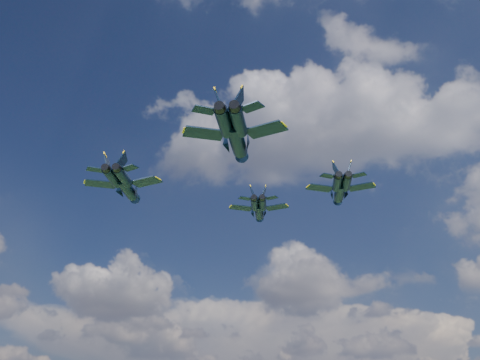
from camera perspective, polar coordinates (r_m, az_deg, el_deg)
The scene contains 4 objects.
jet_lead at distance 112.37m, azimuth 1.83°, elevation -2.99°, with size 10.70×14.41×3.39m.
jet_left at distance 96.41m, azimuth -10.59°, elevation -0.80°, with size 12.18×16.15×3.81m.
jet_right at distance 95.22m, azimuth 9.41°, elevation -1.17°, with size 10.43×13.99×3.29m.
jet_slot at distance 79.76m, azimuth -0.25°, elevation 3.74°, with size 13.55×17.92×4.23m.
Camera 1 is at (24.18, -86.48, 28.84)m, focal length 45.00 mm.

